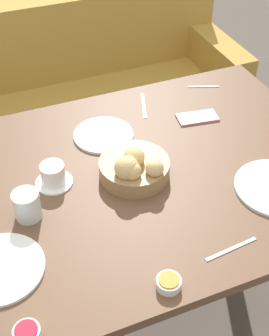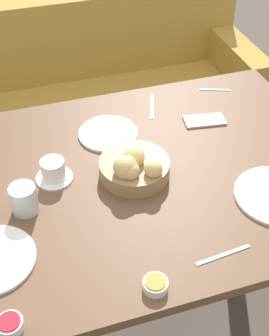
{
  "view_description": "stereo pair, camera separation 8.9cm",
  "coord_description": "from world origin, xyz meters",
  "px_view_note": "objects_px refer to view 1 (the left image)",
  "views": [
    {
      "loc": [
        -0.34,
        -1.03,
        1.79
      ],
      "look_at": [
        0.08,
        -0.0,
        0.81
      ],
      "focal_mm": 50.0,
      "sensor_mm": 36.0,
      "label": 1
    },
    {
      "loc": [
        -0.26,
        -1.06,
        1.79
      ],
      "look_at": [
        0.08,
        -0.0,
        0.81
      ],
      "focal_mm": 50.0,
      "sensor_mm": 36.0,
      "label": 2
    }
  ],
  "objects_px": {
    "jam_bowl_berry": "(27,333)",
    "jam_bowl_honey": "(169,283)",
    "plate_far_center": "(103,135)",
    "fork_silver": "(144,106)",
    "knife_silver": "(231,249)",
    "cell_phone": "(197,117)",
    "couch": "(71,107)",
    "bread_basket": "(134,168)",
    "water_tumbler": "(27,205)",
    "spoon_coffee": "(204,87)",
    "plate_near_left": "(0,268)",
    "coffee_cup": "(53,175)"
  },
  "relations": [
    {
      "from": "jam_bowl_berry",
      "to": "jam_bowl_honey",
      "type": "xyz_separation_m",
      "value": [
        0.36,
        0.0,
        0.0
      ]
    },
    {
      "from": "plate_far_center",
      "to": "fork_silver",
      "type": "distance_m",
      "value": 0.24
    },
    {
      "from": "knife_silver",
      "to": "cell_phone",
      "type": "xyz_separation_m",
      "value": [
        0.2,
        0.58,
        0.0
      ]
    },
    {
      "from": "couch",
      "to": "bread_basket",
      "type": "relative_size",
      "value": 8.15
    },
    {
      "from": "couch",
      "to": "cell_phone",
      "type": "distance_m",
      "value": 1.09
    },
    {
      "from": "jam_bowl_berry",
      "to": "jam_bowl_honey",
      "type": "height_order",
      "value": "same"
    },
    {
      "from": "bread_basket",
      "to": "plate_far_center",
      "type": "height_order",
      "value": "bread_basket"
    },
    {
      "from": "couch",
      "to": "fork_silver",
      "type": "xyz_separation_m",
      "value": [
        0.1,
        -0.79,
        0.47
      ]
    },
    {
      "from": "couch",
      "to": "jam_bowl_honey",
      "type": "distance_m",
      "value": 1.65
    },
    {
      "from": "plate_far_center",
      "to": "cell_phone",
      "type": "relative_size",
      "value": 1.33
    },
    {
      "from": "fork_silver",
      "to": "water_tumbler",
      "type": "bearing_deg",
      "value": -143.14
    },
    {
      "from": "plate_far_center",
      "to": "fork_silver",
      "type": "relative_size",
      "value": 1.31
    },
    {
      "from": "fork_silver",
      "to": "spoon_coffee",
      "type": "relative_size",
      "value": 1.33
    },
    {
      "from": "plate_near_left",
      "to": "water_tumbler",
      "type": "distance_m",
      "value": 0.2
    },
    {
      "from": "coffee_cup",
      "to": "jam_bowl_berry",
      "type": "distance_m",
      "value": 0.52
    },
    {
      "from": "plate_near_left",
      "to": "jam_bowl_berry",
      "type": "bearing_deg",
      "value": -83.27
    },
    {
      "from": "jam_bowl_honey",
      "to": "spoon_coffee",
      "type": "xyz_separation_m",
      "value": [
        0.54,
        0.81,
        -0.01
      ]
    },
    {
      "from": "plate_near_left",
      "to": "jam_bowl_honey",
      "type": "bearing_deg",
      "value": -28.74
    },
    {
      "from": "plate_far_center",
      "to": "bread_basket",
      "type": "bearing_deg",
      "value": -85.19
    },
    {
      "from": "couch",
      "to": "plate_near_left",
      "type": "height_order",
      "value": "couch"
    },
    {
      "from": "plate_far_center",
      "to": "jam_bowl_berry",
      "type": "distance_m",
      "value": 0.77
    },
    {
      "from": "jam_bowl_berry",
      "to": "cell_phone",
      "type": "relative_size",
      "value": 0.41
    },
    {
      "from": "bread_basket",
      "to": "water_tumbler",
      "type": "bearing_deg",
      "value": -173.74
    },
    {
      "from": "fork_silver",
      "to": "jam_bowl_berry",
      "type": "bearing_deg",
      "value": -128.74
    },
    {
      "from": "jam_bowl_berry",
      "to": "fork_silver",
      "type": "height_order",
      "value": "jam_bowl_berry"
    },
    {
      "from": "water_tumbler",
      "to": "spoon_coffee",
      "type": "xyz_separation_m",
      "value": [
        0.82,
        0.44,
        -0.04
      ]
    },
    {
      "from": "bread_basket",
      "to": "knife_silver",
      "type": "distance_m",
      "value": 0.4
    },
    {
      "from": "spoon_coffee",
      "to": "fork_silver",
      "type": "bearing_deg",
      "value": -172.79
    },
    {
      "from": "water_tumbler",
      "to": "cell_phone",
      "type": "xyz_separation_m",
      "value": [
        0.69,
        0.25,
        -0.04
      ]
    },
    {
      "from": "coffee_cup",
      "to": "knife_silver",
      "type": "relative_size",
      "value": 0.71
    },
    {
      "from": "plate_far_center",
      "to": "jam_bowl_berry",
      "type": "height_order",
      "value": "jam_bowl_berry"
    },
    {
      "from": "fork_silver",
      "to": "spoon_coffee",
      "type": "xyz_separation_m",
      "value": [
        0.28,
        0.04,
        0.0
      ]
    },
    {
      "from": "plate_near_left",
      "to": "coffee_cup",
      "type": "distance_m",
      "value": 0.35
    },
    {
      "from": "couch",
      "to": "knife_silver",
      "type": "height_order",
      "value": "couch"
    },
    {
      "from": "couch",
      "to": "fork_silver",
      "type": "distance_m",
      "value": 0.93
    },
    {
      "from": "coffee_cup",
      "to": "plate_near_left",
      "type": "bearing_deg",
      "value": -128.7
    },
    {
      "from": "water_tumbler",
      "to": "jam_bowl_berry",
      "type": "bearing_deg",
      "value": -103.06
    },
    {
      "from": "knife_silver",
      "to": "jam_bowl_honey",
      "type": "bearing_deg",
      "value": -168.35
    },
    {
      "from": "water_tumbler",
      "to": "jam_bowl_berry",
      "type": "height_order",
      "value": "water_tumbler"
    },
    {
      "from": "jam_bowl_honey",
      "to": "spoon_coffee",
      "type": "bearing_deg",
      "value": 56.34
    },
    {
      "from": "bread_basket",
      "to": "couch",
      "type": "bearing_deg",
      "value": 85.82
    },
    {
      "from": "jam_bowl_berry",
      "to": "knife_silver",
      "type": "xyz_separation_m",
      "value": [
        0.57,
        0.04,
        -0.01
      ]
    },
    {
      "from": "coffee_cup",
      "to": "fork_silver",
      "type": "bearing_deg",
      "value": 34.08
    },
    {
      "from": "plate_near_left",
      "to": "water_tumbler",
      "type": "xyz_separation_m",
      "value": [
        0.11,
        0.16,
        0.04
      ]
    },
    {
      "from": "couch",
      "to": "coffee_cup",
      "type": "height_order",
      "value": "couch"
    },
    {
      "from": "coffee_cup",
      "to": "fork_silver",
      "type": "height_order",
      "value": "coffee_cup"
    },
    {
      "from": "plate_near_left",
      "to": "knife_silver",
      "type": "distance_m",
      "value": 0.62
    },
    {
      "from": "coffee_cup",
      "to": "jam_bowl_honey",
      "type": "bearing_deg",
      "value": -70.41
    },
    {
      "from": "bread_basket",
      "to": "jam_bowl_berry",
      "type": "height_order",
      "value": "bread_basket"
    },
    {
      "from": "coffee_cup",
      "to": "jam_bowl_berry",
      "type": "bearing_deg",
      "value": -111.58
    }
  ]
}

